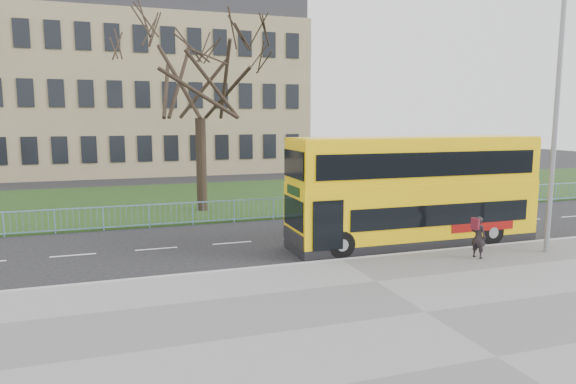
# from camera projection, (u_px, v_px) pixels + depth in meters

# --- Properties ---
(ground) EXTENTS (120.00, 120.00, 0.00)m
(ground) POSITION_uv_depth(u_px,v_px,m) (324.00, 252.00, 19.45)
(ground) COLOR black
(ground) RESTS_ON ground
(pavement) EXTENTS (80.00, 10.50, 0.12)m
(pavement) POSITION_uv_depth(u_px,v_px,m) (425.00, 314.00, 13.11)
(pavement) COLOR slate
(pavement) RESTS_ON ground
(kerb) EXTENTS (80.00, 0.20, 0.14)m
(kerb) POSITION_uv_depth(u_px,v_px,m) (341.00, 261.00, 17.99)
(kerb) COLOR #9C9C9F
(kerb) RESTS_ON ground
(grass_verge) EXTENTS (80.00, 15.40, 0.08)m
(grass_verge) POSITION_uv_depth(u_px,v_px,m) (238.00, 197.00, 32.87)
(grass_verge) COLOR #1B3513
(grass_verge) RESTS_ON ground
(guard_railing) EXTENTS (40.00, 0.12, 1.10)m
(guard_railing) POSITION_uv_depth(u_px,v_px,m) (273.00, 209.00, 25.57)
(guard_railing) COLOR #6EA2C4
(guard_railing) RESTS_ON ground
(bare_tree) EXTENTS (8.28, 8.28, 11.82)m
(bare_tree) POSITION_uv_depth(u_px,v_px,m) (200.00, 100.00, 27.04)
(bare_tree) COLOR black
(bare_tree) RESTS_ON grass_verge
(civic_building) EXTENTS (30.00, 15.00, 14.00)m
(civic_building) POSITION_uv_depth(u_px,v_px,m) (139.00, 98.00, 49.73)
(civic_building) COLOR #917F5C
(civic_building) RESTS_ON ground
(yellow_bus) EXTENTS (10.15, 2.52, 4.25)m
(yellow_bus) POSITION_uv_depth(u_px,v_px,m) (414.00, 188.00, 20.41)
(yellow_bus) COLOR yellow
(yellow_bus) RESTS_ON ground
(pedestrian) EXTENTS (0.53, 0.64, 1.50)m
(pedestrian) POSITION_uv_depth(u_px,v_px,m) (478.00, 237.00, 18.09)
(pedestrian) COLOR black
(pedestrian) RESTS_ON pavement
(street_lamp) EXTENTS (1.94, 0.24, 9.17)m
(street_lamp) POSITION_uv_depth(u_px,v_px,m) (553.00, 115.00, 18.28)
(street_lamp) COLOR gray
(street_lamp) RESTS_ON pavement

